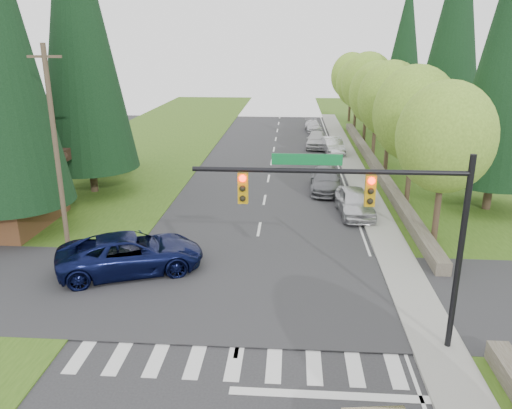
# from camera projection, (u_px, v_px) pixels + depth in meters

# --- Properties ---
(grass_east) EXTENTS (14.00, 110.00, 0.06)m
(grass_east) POSITION_uv_depth(u_px,v_px,m) (469.00, 209.00, 31.41)
(grass_east) COLOR #335316
(grass_east) RESTS_ON ground
(grass_west) EXTENTS (14.00, 110.00, 0.06)m
(grass_west) POSITION_uv_depth(u_px,v_px,m) (69.00, 200.00, 33.19)
(grass_west) COLOR #335316
(grass_west) RESTS_ON ground
(cross_street) EXTENTS (120.00, 8.00, 0.10)m
(cross_street) POSITION_uv_depth(u_px,v_px,m) (247.00, 293.00, 20.93)
(cross_street) COLOR #28282B
(cross_street) RESTS_ON ground
(sidewalk_east) EXTENTS (1.80, 80.00, 0.13)m
(sidewalk_east) POSITION_uv_depth(u_px,v_px,m) (367.00, 197.00, 33.72)
(sidewalk_east) COLOR gray
(sidewalk_east) RESTS_ON ground
(curb_east) EXTENTS (0.20, 80.00, 0.13)m
(curb_east) POSITION_uv_depth(u_px,v_px,m) (354.00, 196.00, 33.77)
(curb_east) COLOR gray
(curb_east) RESTS_ON ground
(stone_wall_north) EXTENTS (0.70, 40.00, 0.70)m
(stone_wall_north) POSITION_uv_depth(u_px,v_px,m) (375.00, 165.00, 41.10)
(stone_wall_north) COLOR #4C4438
(stone_wall_north) RESTS_ON ground
(traffic_signal) EXTENTS (8.70, 0.37, 6.80)m
(traffic_signal) POSITION_uv_depth(u_px,v_px,m) (374.00, 209.00, 15.77)
(traffic_signal) COLOR black
(traffic_signal) RESTS_ON ground
(utility_pole) EXTENTS (1.60, 0.24, 10.00)m
(utility_pole) POSITION_uv_depth(u_px,v_px,m) (56.00, 149.00, 23.78)
(utility_pole) COLOR #473828
(utility_pole) RESTS_ON ground
(decid_tree_0) EXTENTS (4.80, 4.80, 8.37)m
(decid_tree_0) POSITION_uv_depth(u_px,v_px,m) (446.00, 138.00, 24.26)
(decid_tree_0) COLOR #38281C
(decid_tree_0) RESTS_ON ground
(decid_tree_1) EXTENTS (5.20, 5.20, 8.80)m
(decid_tree_1) POSITION_uv_depth(u_px,v_px,m) (415.00, 114.00, 30.83)
(decid_tree_1) COLOR #38281C
(decid_tree_1) RESTS_ON ground
(decid_tree_2) EXTENTS (5.00, 5.00, 8.82)m
(decid_tree_2) POSITION_uv_depth(u_px,v_px,m) (391.00, 99.00, 37.44)
(decid_tree_2) COLOR #38281C
(decid_tree_2) RESTS_ON ground
(decid_tree_3) EXTENTS (5.00, 5.00, 8.55)m
(decid_tree_3) POSITION_uv_depth(u_px,v_px,m) (377.00, 94.00, 44.15)
(decid_tree_3) COLOR #38281C
(decid_tree_3) RESTS_ON ground
(decid_tree_4) EXTENTS (5.40, 5.40, 9.18)m
(decid_tree_4) POSITION_uv_depth(u_px,v_px,m) (368.00, 83.00, 50.66)
(decid_tree_4) COLOR #38281C
(decid_tree_4) RESTS_ON ground
(decid_tree_5) EXTENTS (4.80, 4.80, 8.30)m
(decid_tree_5) POSITION_uv_depth(u_px,v_px,m) (357.00, 83.00, 57.47)
(decid_tree_5) COLOR #38281C
(decid_tree_5) RESTS_ON ground
(decid_tree_6) EXTENTS (5.20, 5.20, 8.86)m
(decid_tree_6) POSITION_uv_depth(u_px,v_px,m) (351.00, 76.00, 64.00)
(decid_tree_6) COLOR #38281C
(decid_tree_6) RESTS_ON ground
(conifer_w_c) EXTENTS (6.46, 6.46, 20.80)m
(conifer_w_c) POSITION_uv_depth(u_px,v_px,m) (77.00, 21.00, 31.52)
(conifer_w_c) COLOR #38281C
(conifer_w_c) RESTS_ON ground
(conifer_w_e) EXTENTS (5.78, 5.78, 18.80)m
(conifer_w_e) POSITION_uv_depth(u_px,v_px,m) (86.00, 38.00, 37.66)
(conifer_w_e) COLOR #38281C
(conifer_w_e) RESTS_ON ground
(conifer_e_a) EXTENTS (5.44, 5.44, 17.80)m
(conifer_e_a) POSITION_uv_depth(u_px,v_px,m) (510.00, 46.00, 28.32)
(conifer_e_a) COLOR #38281C
(conifer_e_a) RESTS_ON ground
(conifer_e_b) EXTENTS (6.12, 6.12, 19.80)m
(conifer_e_b) POSITION_uv_depth(u_px,v_px,m) (455.00, 32.00, 41.22)
(conifer_e_b) COLOR #38281C
(conifer_e_b) RESTS_ON ground
(conifer_e_c) EXTENTS (5.10, 5.10, 16.80)m
(conifer_e_c) POSITION_uv_depth(u_px,v_px,m) (405.00, 49.00, 55.03)
(conifer_e_c) COLOR #38281C
(conifer_e_c) RESTS_ON ground
(suv_navy) EXTENTS (7.10, 5.09, 1.80)m
(suv_navy) POSITION_uv_depth(u_px,v_px,m) (131.00, 253.00, 22.62)
(suv_navy) COLOR #0B1138
(suv_navy) RESTS_ON ground
(parked_car_a) EXTENTS (2.30, 4.95, 1.64)m
(parked_car_a) POSITION_uv_depth(u_px,v_px,m) (355.00, 202.00, 30.09)
(parked_car_a) COLOR silver
(parked_car_a) RESTS_ON ground
(parked_car_b) EXTENTS (2.35, 5.38, 1.54)m
(parked_car_b) POSITION_uv_depth(u_px,v_px,m) (326.00, 180.00, 35.12)
(parked_car_b) COLOR slate
(parked_car_b) RESTS_ON ground
(parked_car_c) EXTENTS (2.16, 4.74, 1.51)m
(parked_car_c) POSITION_uv_depth(u_px,v_px,m) (333.00, 146.00, 46.81)
(parked_car_c) COLOR silver
(parked_car_c) RESTS_ON ground
(parked_car_d) EXTENTS (2.34, 4.93, 1.63)m
(parked_car_d) POSITION_uv_depth(u_px,v_px,m) (317.00, 139.00, 49.50)
(parked_car_d) COLOR silver
(parked_car_d) RESTS_ON ground
(parked_car_e) EXTENTS (2.06, 4.39, 1.24)m
(parked_car_e) POSITION_uv_depth(u_px,v_px,m) (313.00, 126.00, 58.70)
(parked_car_e) COLOR silver
(parked_car_e) RESTS_ON ground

